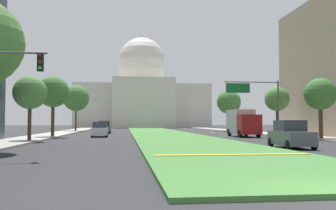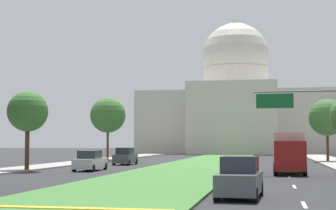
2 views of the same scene
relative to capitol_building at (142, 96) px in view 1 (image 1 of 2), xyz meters
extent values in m
plane|color=#2B2B2D|center=(0.00, -53.60, -9.65)|extent=(260.00, 260.00, 0.00)
cube|color=#427A38|center=(0.00, -59.04, -9.58)|extent=(8.60, 97.90, 0.14)
cube|color=gold|center=(0.00, -98.29, -9.49)|extent=(7.74, 0.50, 0.04)
cube|color=silver|center=(8.47, -85.46, -9.64)|extent=(0.16, 2.40, 0.01)
cube|color=silver|center=(8.47, -76.84, -9.64)|extent=(0.16, 2.40, 0.01)
cube|color=silver|center=(8.47, -67.60, -9.64)|extent=(0.16, 2.40, 0.01)
cube|color=silver|center=(8.47, -58.21, -9.64)|extent=(0.16, 2.40, 0.01)
cube|color=silver|center=(8.47, -40.98, -9.64)|extent=(0.16, 2.40, 0.01)
cube|color=silver|center=(8.47, -33.33, -9.64)|extent=(0.16, 2.40, 0.01)
cube|color=silver|center=(8.47, -37.90, -9.64)|extent=(0.16, 2.40, 0.01)
cube|color=#9E9991|center=(-14.65, -64.48, -9.57)|extent=(4.00, 97.90, 0.15)
cube|color=#9E9991|center=(14.65, -64.48, -9.57)|extent=(4.00, 97.90, 0.15)
cube|color=beige|center=(0.00, 0.79, -3.26)|extent=(39.39, 24.42, 12.78)
cube|color=beige|center=(0.00, -13.42, -2.62)|extent=(17.33, 4.00, 14.06)
cylinder|color=beige|center=(0.00, 0.79, 5.96)|extent=(14.06, 14.06, 5.65)
sphere|color=beige|center=(0.00, 0.79, 11.35)|extent=(14.66, 14.66, 14.66)
cylinder|color=beige|center=(0.00, 0.79, 17.95)|extent=(1.80, 1.80, 3.00)
cylinder|color=#515456|center=(-10.55, -97.76, -4.60)|extent=(3.20, 0.10, 0.10)
cube|color=black|center=(-9.27, -97.76, -5.05)|extent=(0.28, 0.24, 0.84)
sphere|color=#510F0F|center=(-9.27, -97.90, -4.77)|extent=(0.18, 0.18, 0.18)
sphere|color=#4C380F|center=(-9.27, -97.90, -5.05)|extent=(0.18, 0.18, 0.18)
sphere|color=#1ED838|center=(-9.27, -97.90, -5.33)|extent=(0.18, 0.18, 0.18)
cylinder|color=#515456|center=(12.35, -75.05, -6.40)|extent=(0.20, 0.20, 6.50)
cylinder|color=#515456|center=(9.15, -75.05, -3.35)|extent=(6.39, 0.12, 0.12)
cube|color=#146033|center=(7.55, -75.10, -4.05)|extent=(2.80, 0.08, 1.10)
cylinder|color=#4C3823|center=(-13.60, -82.00, -7.87)|extent=(0.33, 0.33, 3.55)
sphere|color=#4C7F3D|center=(-13.60, -82.00, -5.29)|extent=(2.96, 2.96, 2.96)
cylinder|color=#4C3823|center=(13.78, -81.72, -7.84)|extent=(0.40, 0.40, 3.62)
sphere|color=#3D7033|center=(13.78, -81.72, -5.17)|extent=(3.13, 3.13, 3.13)
cylinder|color=#4C3823|center=(-13.15, -73.81, -7.58)|extent=(0.37, 0.37, 4.13)
sphere|color=#3D7033|center=(-13.15, -73.81, -4.56)|extent=(3.48, 3.48, 3.48)
cylinder|color=#4C3823|center=(13.27, -72.53, -7.78)|extent=(0.32, 0.32, 3.72)
sphere|color=#4C7F3D|center=(13.27, -72.53, -5.10)|extent=(2.99, 2.99, 2.99)
cylinder|color=#4C3823|center=(-13.99, -47.88, -7.29)|extent=(0.30, 0.30, 4.72)
sphere|color=#3D7033|center=(-13.99, -47.88, -3.64)|extent=(4.70, 4.70, 4.70)
cylinder|color=#4C3823|center=(14.02, -48.79, -7.54)|extent=(0.33, 0.33, 4.21)
sphere|color=#3D7033|center=(14.02, -48.79, -4.21)|extent=(4.45, 4.45, 4.45)
cube|color=#4C5156|center=(5.80, -92.25, -8.97)|extent=(1.99, 4.29, 0.91)
cube|color=#282D38|center=(5.81, -92.09, -8.15)|extent=(1.66, 2.09, 0.74)
cylinder|color=black|center=(6.52, -93.94, -9.33)|extent=(0.25, 0.65, 0.64)
cylinder|color=black|center=(4.91, -93.86, -9.33)|extent=(0.25, 0.65, 0.64)
cylinder|color=black|center=(6.69, -90.65, -9.33)|extent=(0.25, 0.65, 0.64)
cylinder|color=black|center=(5.08, -90.56, -9.33)|extent=(0.25, 0.65, 0.64)
cube|color=silver|center=(-8.11, -72.08, -9.01)|extent=(1.88, 4.70, 0.84)
cube|color=#282D38|center=(-8.10, -72.26, -8.24)|extent=(1.60, 2.27, 0.69)
cylinder|color=black|center=(-8.96, -70.22, -9.33)|extent=(0.24, 0.65, 0.64)
cylinder|color=black|center=(-7.36, -70.18, -9.33)|extent=(0.24, 0.65, 0.64)
cylinder|color=black|center=(-8.86, -73.97, -9.33)|extent=(0.24, 0.65, 0.64)
cylinder|color=black|center=(-7.26, -73.93, -9.33)|extent=(0.24, 0.65, 0.64)
cube|color=#4C5156|center=(-8.24, -60.12, -8.98)|extent=(1.79, 4.11, 0.90)
cube|color=#282D38|center=(-8.24, -60.29, -8.16)|extent=(1.57, 1.98, 0.74)
cylinder|color=black|center=(-9.04, -58.52, -9.33)|extent=(0.22, 0.64, 0.64)
cylinder|color=black|center=(-7.43, -58.52, -9.33)|extent=(0.22, 0.64, 0.64)
cylinder|color=black|center=(-9.05, -61.72, -9.33)|extent=(0.22, 0.64, 0.64)
cylinder|color=black|center=(-7.44, -61.73, -9.33)|extent=(0.22, 0.64, 0.64)
cube|color=maroon|center=(8.59, -75.84, -8.20)|extent=(2.30, 2.00, 2.20)
cube|color=#B2B2B7|center=(8.59, -72.64, -7.85)|extent=(2.30, 4.40, 2.80)
cylinder|color=black|center=(9.64, -75.84, -9.20)|extent=(0.30, 0.90, 0.90)
cylinder|color=black|center=(7.54, -75.84, -9.20)|extent=(0.30, 0.90, 0.90)
cylinder|color=black|center=(9.64, -71.54, -9.20)|extent=(0.30, 0.90, 0.90)
cylinder|color=black|center=(7.54, -71.54, -9.20)|extent=(0.30, 0.90, 0.90)
camera|label=1|loc=(-5.24, -115.96, -7.87)|focal=39.66mm
camera|label=2|loc=(7.15, -116.75, -7.10)|focal=57.71mm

